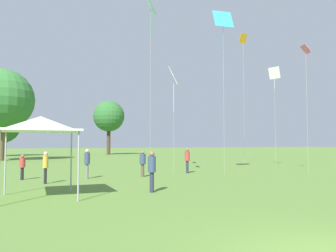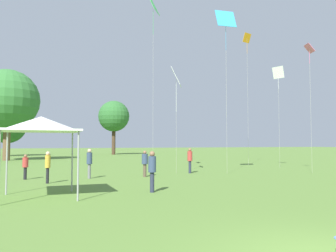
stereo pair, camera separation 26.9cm
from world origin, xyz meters
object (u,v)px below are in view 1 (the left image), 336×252
object	(u,v)px
kite_6	(243,43)
kite_2	(274,75)
person_standing_7	(187,158)
person_standing_5	(46,164)
distant_tree_1	(109,116)
person_standing_2	(143,161)
canopy_tent	(41,124)
kite_5	(174,78)
person_standing_3	(152,168)
distant_tree_0	(2,100)
kite_0	(306,54)
kite_1	(223,22)
distant_tree_3	(1,125)
person_standing_1	(22,165)
person_standing_0	(87,161)
kite_4	(151,8)

from	to	relation	value
kite_6	kite_2	bearing A→B (deg)	128.54
person_standing_7	kite_6	distance (m)	15.78
person_standing_5	distant_tree_1	distance (m)	46.15
person_standing_2	canopy_tent	distance (m)	9.15
kite_5	kite_2	bearing A→B (deg)	-8.85
kite_2	person_standing_3	bearing A→B (deg)	147.80
canopy_tent	distant_tree_0	bearing A→B (deg)	97.49
person_standing_7	kite_0	world-z (taller)	kite_0
kite_1	distant_tree_3	distance (m)	46.50
kite_0	distant_tree_1	distance (m)	44.96
person_standing_3	person_standing_5	distance (m)	6.73
kite_2	person_standing_1	bearing A→B (deg)	120.97
person_standing_0	distant_tree_3	xyz separation A→B (m)	(-8.48, 42.00, 4.21)
person_standing_1	kite_5	bearing A→B (deg)	6.40
person_standing_2	distant_tree_1	distance (m)	43.48
person_standing_0	person_standing_1	distance (m)	3.80
kite_1	kite_5	xyz separation A→B (m)	(-3.21, 1.77, -4.14)
person_standing_7	person_standing_3	bearing A→B (deg)	-50.30
distant_tree_1	kite_4	bearing A→B (deg)	-97.29
canopy_tent	kite_0	size ratio (longest dim) A/B	0.35
person_standing_1	kite_2	size ratio (longest dim) A/B	0.17
person_standing_5	kite_1	bearing A→B (deg)	58.12
kite_0	kite_1	distance (m)	6.65
person_standing_7	distant_tree_0	xyz separation A→B (m)	(-14.43, 24.49, 6.61)
canopy_tent	kite_1	distance (m)	16.15
person_standing_3	person_standing_7	distance (m)	9.65
kite_5	distant_tree_3	size ratio (longest dim) A/B	0.91
person_standing_0	kite_5	world-z (taller)	kite_5
person_standing_5	kite_0	world-z (taller)	kite_0
person_standing_5	kite_5	bearing A→B (deg)	71.02
person_standing_1	person_standing_3	world-z (taller)	person_standing_3
distant_tree_3	kite_0	bearing A→B (deg)	-61.58
person_standing_3	kite_1	size ratio (longest dim) A/B	0.15
kite_4	kite_6	world-z (taller)	kite_4
person_standing_0	distant_tree_1	distance (m)	43.86
kite_1	kite_4	distance (m)	5.80
person_standing_7	distant_tree_0	world-z (taller)	distant_tree_0
person_standing_2	kite_1	xyz separation A→B (m)	(6.12, -0.13, 10.16)
person_standing_3	kite_6	bearing A→B (deg)	93.22
kite_0	kite_2	world-z (taller)	kite_0
canopy_tent	distant_tree_1	size ratio (longest dim) A/B	0.31
kite_6	person_standing_5	bearing A→B (deg)	54.76
kite_6	distant_tree_3	size ratio (longest dim) A/B	1.58
person_standing_1	distant_tree_1	world-z (taller)	distant_tree_1
kite_5	person_standing_2	bearing A→B (deg)	-168.26
distant_tree_1	distant_tree_3	size ratio (longest dim) A/B	1.23
distant_tree_0	kite_1	bearing A→B (deg)	-57.24
person_standing_3	person_standing_1	bearing A→B (deg)	175.96
kite_0	distant_tree_3	bearing A→B (deg)	91.35
person_standing_2	kite_5	bearing A→B (deg)	-163.93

